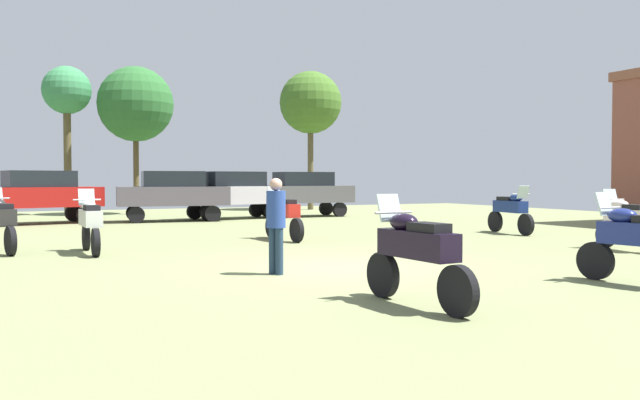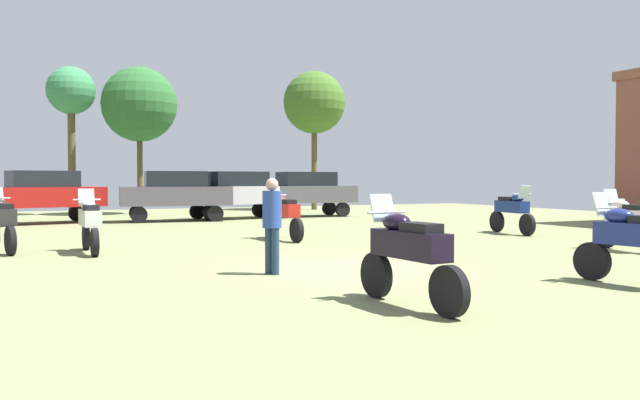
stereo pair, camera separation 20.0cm
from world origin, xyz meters
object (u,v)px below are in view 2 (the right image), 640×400
motorcycle_4 (90,222)px  car_5 (43,193)px  car_3 (176,192)px  tree_4 (314,103)px  motorcycle_12 (409,252)px  car_1 (306,191)px  car_4 (236,191)px  person_2 (272,218)px  motorcycle_7 (1,221)px  tree_6 (139,105)px  motorcycle_10 (628,221)px  motorcycle_1 (283,214)px  motorcycle_11 (512,210)px  motorcycle_8 (634,240)px  tree_3 (71,94)px

motorcycle_4 → car_5: car_5 is taller
car_3 → tree_4: (9.14, 6.63, 4.68)m
motorcycle_12 → car_1: 20.64m
car_4 → person_2: car_4 is taller
motorcycle_7 → person_2: size_ratio=1.26×
tree_4 → car_4: bearing=-136.3°
car_1 → tree_6: tree_6 is taller
motorcycle_4 → tree_6: tree_6 is taller
motorcycle_10 → tree_6: 22.99m
car_5 → motorcycle_7: bearing=161.2°
motorcycle_1 → car_4: 9.92m
motorcycle_11 → tree_6: tree_6 is taller
motorcycle_8 → motorcycle_11: bearing=48.6°
car_1 → tree_4: 8.25m
motorcycle_12 → tree_3: bearing=90.9°
car_4 → tree_3: tree_3 is taller
motorcycle_1 → car_1: bearing=59.6°
motorcycle_11 → person_2: person_2 is taller
car_4 → car_5: (-7.54, 0.15, 0.00)m
motorcycle_8 → tree_3: 26.66m
person_2 → tree_4: 24.91m
motorcycle_10 → car_4: (-4.56, 15.72, 0.46)m
motorcycle_11 → motorcycle_1: bearing=-2.9°
motorcycle_4 → car_1: bearing=45.6°
motorcycle_7 → motorcycle_10: size_ratio=1.02×
tree_6 → car_4: bearing=-61.0°
car_1 → motorcycle_12: bearing=160.9°
motorcycle_1 → tree_4: 18.66m
motorcycle_8 → motorcycle_12: motorcycle_12 is taller
motorcycle_7 → motorcycle_12: bearing=-75.5°
car_5 → tree_3: bearing=-25.7°
motorcycle_4 → tree_4: (13.43, 17.03, 5.13)m
motorcycle_4 → tree_4: size_ratio=0.28×
motorcycle_11 → car_4: size_ratio=0.49×
person_2 → motorcycle_7: bearing=15.5°
motorcycle_12 → car_1: size_ratio=0.51×
motorcycle_8 → person_2: bearing=132.0°
car_4 → tree_3: size_ratio=0.65×
car_5 → tree_6: 8.09m
motorcycle_7 → car_3: bearing=43.3°
motorcycle_8 → car_3: 19.10m
motorcycle_12 → tree_3: (-2.28, 25.30, 4.92)m
motorcycle_12 → person_2: size_ratio=1.30×
tree_3 → tree_4: bearing=0.4°
car_4 → car_5: bearing=81.1°
motorcycle_1 → motorcycle_12: size_ratio=1.01×
motorcycle_11 → car_1: 11.22m
tree_6 → car_3: bearing=-86.4°
motorcycle_1 → car_3: car_3 is taller
car_1 → person_2: bearing=155.2°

